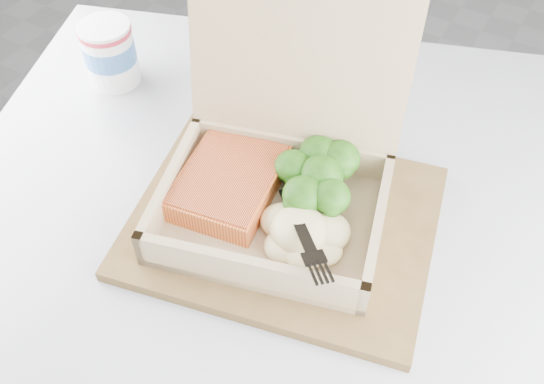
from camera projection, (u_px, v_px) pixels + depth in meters
The scene contains 10 objects.
floor at pixel (409, 329), 1.38m from camera, with size 4.00×4.00×0.00m, color gray.
cafe_table at pixel (264, 305), 0.82m from camera, with size 0.97×0.97×0.71m.
serving_tray at pixel (284, 221), 0.68m from camera, with size 0.33×0.26×0.01m, color brown.
takeout_container at pixel (280, 163), 0.65m from camera, with size 0.29×0.28×0.22m.
salmon_fillet at pixel (229, 182), 0.67m from camera, with size 0.10×0.13×0.03m, color orange.
broccoli_pile at pixel (320, 181), 0.66m from camera, with size 0.12×0.12×0.04m, color #347C1B, non-canonical shape.
mashed_potatoes at pixel (299, 230), 0.63m from camera, with size 0.10×0.09×0.03m, color beige.
plastic_fork at pixel (292, 204), 0.63m from camera, with size 0.12×0.12×0.03m.
paper_cup at pixel (109, 52), 0.81m from camera, with size 0.07×0.07×0.09m.
receipt at pixel (302, 109), 0.81m from camera, with size 0.08×0.15×0.00m, color white.
Camera 1 is at (0.07, -0.73, 1.26)m, focal length 40.00 mm.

